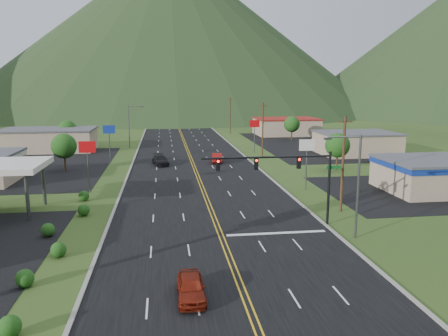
{
  "coord_description": "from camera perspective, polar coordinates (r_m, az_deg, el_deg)",
  "views": [
    {
      "loc": [
        -4.76,
        -24.2,
        12.96
      ],
      "look_at": [
        1.43,
        20.35,
        4.5
      ],
      "focal_mm": 35.0,
      "sensor_mm": 36.0,
      "label": 1
    }
  ],
  "objects": [
    {
      "name": "car_red_far",
      "position": [
        75.17,
        -0.91,
        1.34
      ],
      "size": [
        2.22,
        5.03,
        1.61
      ],
      "primitive_type": "imported",
      "rotation": [
        0.0,
        0.0,
        3.03
      ],
      "color": "maroon",
      "rests_on": "ground"
    },
    {
      "name": "car_red_near",
      "position": [
        27.96,
        -4.34,
        -15.33
      ],
      "size": [
        1.73,
        4.27,
        1.45
      ],
      "primitive_type": "imported",
      "rotation": [
        0.0,
        0.0,
        0.0
      ],
      "color": "maroon",
      "rests_on": "ground"
    },
    {
      "name": "building_west_far",
      "position": [
        95.68,
        -21.95,
        3.46
      ],
      "size": [
        18.4,
        11.4,
        4.5
      ],
      "color": "tan",
      "rests_on": "ground"
    },
    {
      "name": "streetlight_east",
      "position": [
        38.53,
        16.73,
        -1.46
      ],
      "size": [
        3.28,
        0.25,
        9.0
      ],
      "color": "#59595E",
      "rests_on": "ground"
    },
    {
      "name": "ground",
      "position": [
        27.86,
        2.98,
        -17.08
      ],
      "size": [
        500.0,
        500.0,
        0.0
      ],
      "primitive_type": "plane",
      "color": "#284016",
      "rests_on": "ground"
    },
    {
      "name": "utility_pole_a",
      "position": [
        46.64,
        15.27,
        0.6
      ],
      "size": [
        1.6,
        0.28,
        10.0
      ],
      "color": "#382314",
      "rests_on": "ground"
    },
    {
      "name": "car_dark_mid",
      "position": [
        73.41,
        -8.3,
        1.0
      ],
      "size": [
        3.09,
        5.72,
        1.57
      ],
      "primitive_type": "imported",
      "rotation": [
        0.0,
        0.0,
        0.17
      ],
      "color": "black",
      "rests_on": "ground"
    },
    {
      "name": "building_east_near",
      "position": [
        61.18,
        26.88,
        -0.58
      ],
      "size": [
        15.4,
        10.4,
        4.1
      ],
      "color": "tan",
      "rests_on": "ground"
    },
    {
      "name": "utility_pole_c",
      "position": [
        120.85,
        0.81,
        6.93
      ],
      "size": [
        1.6,
        0.28,
        10.0
      ],
      "color": "#382314",
      "rests_on": "ground"
    },
    {
      "name": "tree_east_a",
      "position": [
        70.14,
        14.61,
        2.88
      ],
      "size": [
        3.84,
        3.84,
        5.82
      ],
      "color": "#382314",
      "rests_on": "ground"
    },
    {
      "name": "pole_sign_west_a",
      "position": [
        55.55,
        -17.41,
        1.98
      ],
      "size": [
        2.0,
        0.18,
        6.4
      ],
      "color": "#59595E",
      "rests_on": "ground"
    },
    {
      "name": "traffic_signal",
      "position": [
        40.54,
        8.34,
        -0.31
      ],
      "size": [
        13.1,
        0.43,
        7.0
      ],
      "color": "black",
      "rests_on": "ground"
    },
    {
      "name": "pole_sign_east_b",
      "position": [
        86.42,
        4.01,
        5.38
      ],
      "size": [
        2.0,
        0.18,
        6.4
      ],
      "color": "#59595E",
      "rests_on": "ground"
    },
    {
      "name": "road",
      "position": [
        27.86,
        2.98,
        -17.08
      ],
      "size": [
        20.0,
        460.0,
        0.04
      ],
      "primitive_type": "cube",
      "color": "black",
      "rests_on": "ground"
    },
    {
      "name": "building_east_far",
      "position": [
        119.29,
        8.1,
        5.4
      ],
      "size": [
        16.4,
        12.4,
        4.5
      ],
      "color": "tan",
      "rests_on": "ground"
    },
    {
      "name": "curb_east",
      "position": [
        31.24,
        22.25,
        -14.7
      ],
      "size": [
        0.3,
        460.0,
        0.14
      ],
      "primitive_type": "cube",
      "color": "gray",
      "rests_on": "ground"
    },
    {
      "name": "pole_sign_west_b",
      "position": [
        77.16,
        -14.78,
        4.42
      ],
      "size": [
        2.0,
        0.18,
        6.4
      ],
      "color": "#59595E",
      "rests_on": "ground"
    },
    {
      "name": "utility_pole_d",
      "position": [
        160.44,
        -1.37,
        7.85
      ],
      "size": [
        1.6,
        0.28,
        10.0
      ],
      "color": "#382314",
      "rests_on": "ground"
    },
    {
      "name": "tree_west_a",
      "position": [
        71.44,
        -20.18,
        2.7
      ],
      "size": [
        3.84,
        3.84,
        5.82
      ],
      "color": "#382314",
      "rests_on": "ground"
    },
    {
      "name": "building_east_mid",
      "position": [
        87.98,
        16.89,
        3.14
      ],
      "size": [
        14.4,
        11.4,
        4.3
      ],
      "color": "tan",
      "rests_on": "ground"
    },
    {
      "name": "tree_east_b",
      "position": [
        107.11,
        8.86,
        5.67
      ],
      "size": [
        3.84,
        3.84,
        5.82
      ],
      "color": "#382314",
      "rests_on": "ground"
    },
    {
      "name": "pole_sign_east_a",
      "position": [
        55.7,
        10.78,
        2.3
      ],
      "size": [
        2.0,
        0.18,
        6.4
      ],
      "color": "#59595E",
      "rests_on": "ground"
    },
    {
      "name": "streetlight_west",
      "position": [
        94.77,
        -12.13,
        5.71
      ],
      "size": [
        3.28,
        0.25,
        9.0
      ],
      "color": "#59595E",
      "rests_on": "ground"
    },
    {
      "name": "curb_west",
      "position": [
        27.98,
        -18.96,
        -17.57
      ],
      "size": [
        0.3,
        460.0,
        0.14
      ],
      "primitive_type": "cube",
      "color": "gray",
      "rests_on": "ground"
    },
    {
      "name": "tree_west_b",
      "position": [
        98.72,
        -19.77,
        4.75
      ],
      "size": [
        3.84,
        3.84,
        5.82
      ],
      "color": "#382314",
      "rests_on": "ground"
    },
    {
      "name": "utility_pole_b",
      "position": [
        81.66,
        5.07,
        5.1
      ],
      "size": [
        1.6,
        0.28,
        10.0
      ],
      "color": "#382314",
      "rests_on": "ground"
    },
    {
      "name": "mountain_n",
      "position": [
        246.03,
        -7.07,
        17.47
      ],
      "size": [
        220.0,
        220.0,
        85.0
      ],
      "primitive_type": "cone",
      "color": "black",
      "rests_on": "ground"
    }
  ]
}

